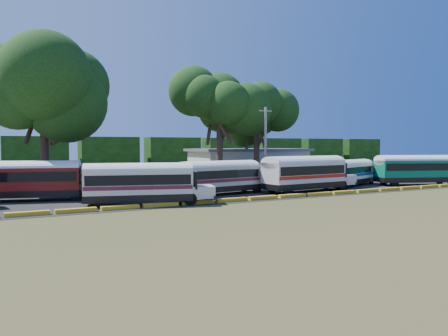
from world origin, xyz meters
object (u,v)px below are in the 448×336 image
bus_teal (416,168)px  bus_white_red (306,172)px  bus_red (31,178)px  bus_cream_west (141,181)px  tree_west (43,86)px

bus_teal → bus_white_red: bearing=-161.1°
bus_teal → bus_red: bearing=-168.2°
bus_cream_west → tree_west: (-5.35, 13.89, 8.45)m
bus_teal → tree_west: (-38.00, 12.52, 8.31)m
bus_cream_west → bus_white_red: bus_white_red is taller
bus_cream_west → tree_west: tree_west is taller
tree_west → bus_cream_west: bearing=-68.9°
bus_cream_west → bus_teal: (32.65, 1.37, 0.15)m
bus_white_red → bus_teal: size_ratio=1.02×
bus_cream_west → bus_white_red: bearing=20.5°
bus_cream_west → bus_white_red: size_ratio=0.93×
bus_red → tree_west: 11.17m
bus_white_red → tree_west: bearing=145.6°
bus_red → bus_white_red: (24.13, -5.22, 0.10)m
bus_red → bus_white_red: 24.69m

